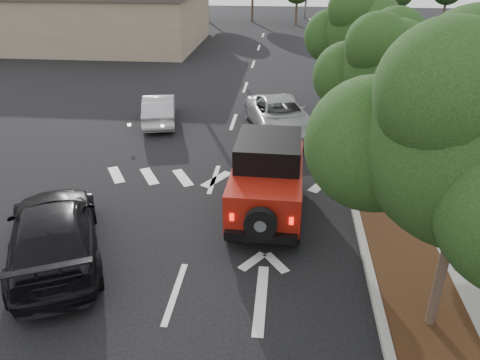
# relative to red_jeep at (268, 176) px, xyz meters

# --- Properties ---
(ground) EXTENTS (120.00, 120.00, 0.00)m
(ground) POSITION_rel_red_jeep_xyz_m (-1.93, -4.05, -1.17)
(ground) COLOR black
(ground) RESTS_ON ground
(curb) EXTENTS (0.20, 70.00, 0.15)m
(curb) POSITION_rel_red_jeep_xyz_m (2.67, 7.95, -1.10)
(curb) COLOR #9E9B93
(curb) RESTS_ON ground
(planting_strip) EXTENTS (1.80, 70.00, 0.12)m
(planting_strip) POSITION_rel_red_jeep_xyz_m (3.67, 7.95, -1.11)
(planting_strip) COLOR black
(planting_strip) RESTS_ON ground
(sidewalk) EXTENTS (2.00, 70.00, 0.12)m
(sidewalk) POSITION_rel_red_jeep_xyz_m (5.57, 7.95, -1.11)
(sidewalk) COLOR gray
(sidewalk) RESTS_ON ground
(hedge) EXTENTS (0.80, 70.00, 0.80)m
(hedge) POSITION_rel_red_jeep_xyz_m (6.97, 7.95, -0.77)
(hedge) COLOR black
(hedge) RESTS_ON ground
(commercial_building) EXTENTS (22.00, 12.00, 4.00)m
(commercial_building) POSITION_rel_red_jeep_xyz_m (-17.93, 25.95, 0.83)
(commercial_building) COLOR #88735E
(commercial_building) RESTS_ON ground
(transmission_tower) EXTENTS (7.00, 4.00, 28.00)m
(transmission_tower) POSITION_rel_red_jeep_xyz_m (4.07, 43.95, -1.17)
(transmission_tower) COLOR slate
(transmission_tower) RESTS_ON ground
(street_tree_near) EXTENTS (3.80, 3.80, 5.92)m
(street_tree_near) POSITION_rel_red_jeep_xyz_m (3.67, -4.55, -1.17)
(street_tree_near) COLOR black
(street_tree_near) RESTS_ON ground
(street_tree_mid) EXTENTS (3.20, 3.20, 5.32)m
(street_tree_mid) POSITION_rel_red_jeep_xyz_m (3.67, 2.45, -1.17)
(street_tree_mid) COLOR black
(street_tree_mid) RESTS_ON ground
(street_tree_far) EXTENTS (3.40, 3.40, 5.62)m
(street_tree_far) POSITION_rel_red_jeep_xyz_m (3.67, 8.95, -1.17)
(street_tree_far) COLOR black
(street_tree_far) RESTS_ON ground
(light_pole_a) EXTENTS (2.00, 0.22, 9.00)m
(light_pole_a) POSITION_rel_red_jeep_xyz_m (-8.43, 21.95, -1.17)
(light_pole_a) COLOR slate
(light_pole_a) RESTS_ON ground
(light_pole_b) EXTENTS (2.00, 0.22, 9.00)m
(light_pole_b) POSITION_rel_red_jeep_xyz_m (-9.43, 33.95, -1.17)
(light_pole_b) COLOR slate
(light_pole_b) RESTS_ON ground
(red_jeep) EXTENTS (2.12, 4.57, 2.31)m
(red_jeep) POSITION_rel_red_jeep_xyz_m (0.00, 0.00, 0.00)
(red_jeep) COLOR black
(red_jeep) RESTS_ON ground
(silver_suv_ahead) EXTENTS (3.65, 5.52, 1.41)m
(silver_suv_ahead) POSITION_rel_red_jeep_xyz_m (0.21, 6.96, -0.47)
(silver_suv_ahead) COLOR #9C9FA3
(silver_suv_ahead) RESTS_ON ground
(black_suv_oncoming) EXTENTS (4.16, 5.69, 1.53)m
(black_suv_oncoming) POSITION_rel_red_jeep_xyz_m (-5.25, -2.99, -0.41)
(black_suv_oncoming) COLOR black
(black_suv_oncoming) RESTS_ON ground
(silver_sedan_oncoming) EXTENTS (2.22, 4.15, 1.30)m
(silver_sedan_oncoming) POSITION_rel_red_jeep_xyz_m (-5.28, 7.52, -0.52)
(silver_sedan_oncoming) COLOR #A1A3A9
(silver_sedan_oncoming) RESTS_ON ground
(parked_suv) EXTENTS (4.20, 2.52, 1.34)m
(parked_suv) POSITION_rel_red_jeep_xyz_m (-11.65, 22.89, -0.50)
(parked_suv) COLOR #A2A4AA
(parked_suv) RESTS_ON ground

